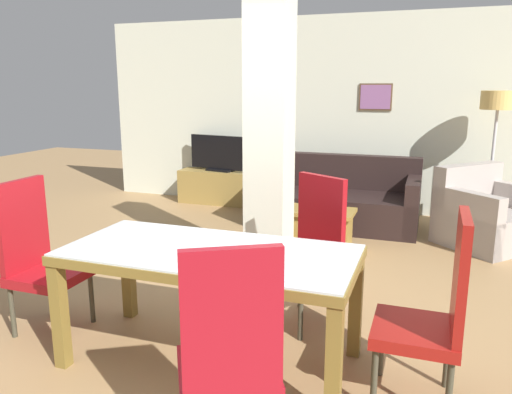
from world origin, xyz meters
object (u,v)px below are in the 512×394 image
(armchair, at_px, (487,218))
(bottle, at_px, (315,197))
(sofa, at_px, (335,202))
(tv_stand, at_px, (220,187))
(tv_screen, at_px, (220,154))
(coffee_table, at_px, (319,229))
(dining_table, at_px, (210,272))
(dining_chair_far_right, at_px, (310,248))
(dining_chair_head_left, at_px, (38,254))
(dining_chair_head_right, at_px, (435,309))
(dining_chair_near_right, at_px, (229,353))
(floor_lamp, at_px, (497,112))

(armchair, xyz_separation_m, bottle, (-1.81, -0.68, 0.25))
(armchair, bearing_deg, sofa, -56.38)
(tv_stand, bearing_deg, tv_screen, 180.00)
(coffee_table, bearing_deg, dining_table, -93.84)
(armchair, distance_m, tv_screen, 3.74)
(dining_chair_far_right, height_order, bottle, dining_chair_far_right)
(dining_chair_head_left, height_order, dining_chair_head_right, same)
(dining_table, distance_m, dining_chair_head_right, 1.34)
(tv_stand, bearing_deg, dining_table, -67.34)
(dining_chair_near_right, distance_m, coffee_table, 3.28)
(coffee_table, distance_m, floor_lamp, 2.62)
(dining_chair_near_right, relative_size, bottle, 3.89)
(dining_chair_head_left, xyz_separation_m, dining_chair_far_right, (1.81, 0.79, 0.00))
(dining_table, xyz_separation_m, bottle, (0.09, 2.56, -0.05))
(bottle, bearing_deg, dining_chair_head_left, -119.36)
(armchair, distance_m, bottle, 1.95)
(dining_table, bearing_deg, dining_chair_near_right, -60.04)
(dining_chair_head_left, height_order, armchair, dining_chair_head_left)
(armchair, bearing_deg, floor_lamp, -142.78)
(dining_chair_far_right, distance_m, dining_chair_head_right, 1.18)
(dining_table, bearing_deg, tv_stand, 112.66)
(dining_chair_near_right, xyz_separation_m, coffee_table, (-0.29, 3.25, -0.34))
(dining_chair_far_right, xyz_separation_m, tv_screen, (-2.17, 3.32, 0.19))
(dining_chair_far_right, xyz_separation_m, coffee_table, (-0.29, 1.67, -0.34))
(dining_chair_near_right, distance_m, tv_stand, 5.37)
(dining_chair_head_left, relative_size, bottle, 3.89)
(dining_table, height_order, dining_chair_far_right, dining_chair_far_right)
(dining_chair_far_right, distance_m, bottle, 1.81)
(dining_chair_near_right, distance_m, dining_chair_head_left, 1.98)
(dining_table, relative_size, floor_lamp, 1.08)
(dining_chair_near_right, bearing_deg, floor_lamp, 42.33)
(dining_chair_head_left, distance_m, floor_lamp, 5.21)
(dining_chair_near_right, relative_size, armchair, 0.87)
(dining_chair_head_left, relative_size, sofa, 0.53)
(tv_stand, distance_m, floor_lamp, 3.87)
(floor_lamp, bearing_deg, dining_chair_head_right, -99.08)
(coffee_table, bearing_deg, tv_stand, 138.73)
(armchair, bearing_deg, dining_chair_far_right, 12.58)
(floor_lamp, bearing_deg, dining_chair_near_right, -107.71)
(dining_chair_far_right, height_order, armchair, dining_chair_far_right)
(tv_screen, bearing_deg, tv_stand, -169.83)
(dining_chair_far_right, bearing_deg, floor_lamp, -85.45)
(dining_chair_far_right, bearing_deg, dining_chair_head_left, 53.68)
(dining_chair_head_left, height_order, tv_screen, dining_chair_head_left)
(dining_chair_near_right, height_order, tv_screen, dining_chair_near_right)
(bottle, bearing_deg, floor_lamp, 35.92)
(armchair, bearing_deg, dining_chair_head_left, -2.14)
(tv_screen, bearing_deg, dining_table, 122.83)
(sofa, xyz_separation_m, bottle, (-0.05, -0.97, 0.26))
(sofa, bearing_deg, dining_chair_far_right, 96.65)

